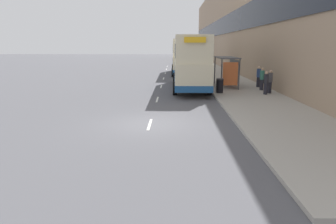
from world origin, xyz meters
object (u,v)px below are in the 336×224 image
double_decker_bus_near (190,61)px  pedestrian_2 (270,81)px  bus_shelter (229,66)px  car_0 (184,62)px  double_decker_bus_ahead (183,56)px  pedestrian_3 (262,79)px  pedestrian_4 (259,76)px  pedestrian_at_shelter (266,83)px  litter_bin (220,86)px  pedestrian_1 (235,75)px

double_decker_bus_near → pedestrian_2: size_ratio=6.51×
bus_shelter → car_0: 25.32m
double_decker_bus_ahead → pedestrian_3: bearing=-68.7°
pedestrian_2 → pedestrian_4: size_ratio=0.98×
double_decker_bus_ahead → car_0: size_ratio=2.69×
pedestrian_at_shelter → double_decker_bus_ahead: bearing=107.9°
double_decker_bus_ahead → pedestrian_3: (5.75, -14.74, -1.25)m
double_decker_bus_near → double_decker_bus_ahead: size_ratio=0.99×
car_0 → pedestrian_2: pedestrian_2 is taller
car_0 → litter_bin: 28.41m
bus_shelter → pedestrian_at_shelter: (1.96, -3.99, -0.89)m
double_decker_bus_near → pedestrian_at_shelter: size_ratio=6.71×
double_decker_bus_ahead → pedestrian_2: (5.91, -16.27, -1.27)m
pedestrian_1 → litter_bin: 4.62m
double_decker_bus_near → car_0: 25.30m
double_decker_bus_ahead → double_decker_bus_near: bearing=-89.2°
pedestrian_2 → litter_bin: pedestrian_2 is taller
pedestrian_4 → litter_bin: bearing=-139.8°
pedestrian_1 → double_decker_bus_near: bearing=-165.4°
pedestrian_at_shelter → litter_bin: pedestrian_at_shelter is taller
car_0 → litter_bin: size_ratio=3.97×
car_0 → pedestrian_4: bearing=-77.7°
litter_bin → double_decker_bus_near: bearing=123.9°
car_0 → pedestrian_1: 24.49m
car_0 → pedestrian_4: size_ratio=2.38×
pedestrian_3 → pedestrian_2: bearing=-84.3°
pedestrian_1 → pedestrian_3: pedestrian_1 is taller
double_decker_bus_near → pedestrian_1: (4.06, 1.06, -1.23)m
double_decker_bus_near → pedestrian_at_shelter: double_decker_bus_near is taller
pedestrian_4 → pedestrian_3: bearing=-97.3°
litter_bin → bus_shelter: bearing=69.3°
bus_shelter → pedestrian_1: bearing=50.2°
litter_bin → pedestrian_2: bearing=-2.8°
pedestrian_1 → double_decker_bus_ahead: bearing=109.6°
pedestrian_3 → litter_bin: 3.77m
litter_bin → double_decker_bus_ahead: bearing=98.0°
pedestrian_2 → pedestrian_4: pedestrian_4 is taller
bus_shelter → pedestrian_4: bus_shelter is taller
litter_bin → car_0: bearing=93.6°
car_0 → pedestrian_4: (5.51, -25.21, 0.17)m
pedestrian_2 → bus_shelter: bearing=125.4°
car_0 → pedestrian_at_shelter: size_ratio=2.52×
pedestrian_2 → car_0: bearing=100.8°
double_decker_bus_ahead → pedestrian_3: size_ratio=6.38×
double_decker_bus_near → car_0: size_ratio=2.67×
pedestrian_at_shelter → pedestrian_3: pedestrian_3 is taller
double_decker_bus_near → pedestrian_at_shelter: (5.26, -3.86, -1.30)m
pedestrian_3 → car_0: bearing=101.1°
car_0 → pedestrian_1: pedestrian_1 is taller
pedestrian_2 → pedestrian_3: size_ratio=0.97×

